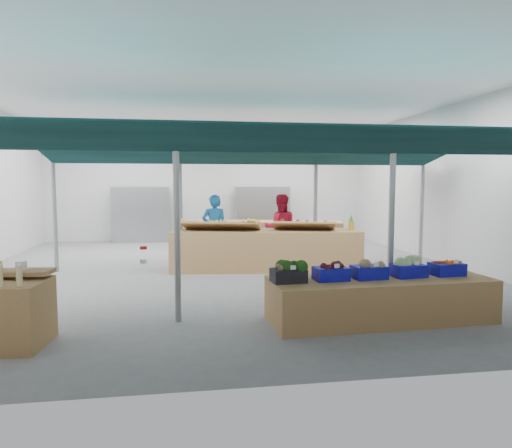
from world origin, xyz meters
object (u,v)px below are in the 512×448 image
at_px(vendor_left, 215,229).
at_px(veg_counter, 380,299).
at_px(fruit_counter, 266,250).
at_px(vendor_right, 280,228).

bearing_deg(vendor_left, veg_counter, 119.30).
bearing_deg(vendor_left, fruit_counter, 144.63).
height_order(fruit_counter, vendor_right, vendor_right).
relative_size(veg_counter, fruit_counter, 0.75).
distance_m(fruit_counter, vendor_left, 1.68).
relative_size(vendor_left, vendor_right, 1.00).
relative_size(fruit_counter, vendor_left, 2.50).
distance_m(veg_counter, vendor_left, 5.99).
bearing_deg(vendor_right, fruit_counter, 68.53).
bearing_deg(fruit_counter, vendor_left, 144.63).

